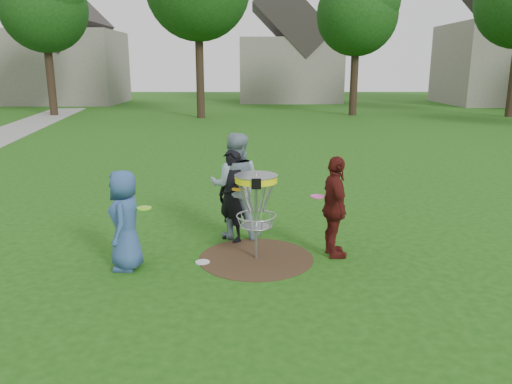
{
  "coord_description": "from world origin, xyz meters",
  "views": [
    {
      "loc": [
        -0.06,
        -7.34,
        2.95
      ],
      "look_at": [
        0.0,
        0.3,
        1.0
      ],
      "focal_mm": 35.0,
      "sensor_mm": 36.0,
      "label": 1
    }
  ],
  "objects_px": {
    "player_black": "(232,196)",
    "disc_golf_basket": "(256,196)",
    "player_grey": "(235,186)",
    "player_blue": "(125,220)",
    "player_maroon": "(335,207)"
  },
  "relations": [
    {
      "from": "player_black",
      "to": "disc_golf_basket",
      "type": "relative_size",
      "value": 1.15
    },
    {
      "from": "player_grey",
      "to": "disc_golf_basket",
      "type": "xyz_separation_m",
      "value": [
        0.35,
        -1.05,
        0.1
      ]
    },
    {
      "from": "player_black",
      "to": "player_grey",
      "type": "xyz_separation_m",
      "value": [
        0.05,
        0.2,
        0.13
      ]
    },
    {
      "from": "player_grey",
      "to": "player_blue",
      "type": "bearing_deg",
      "value": 46.67
    },
    {
      "from": "player_grey",
      "to": "disc_golf_basket",
      "type": "distance_m",
      "value": 1.11
    },
    {
      "from": "player_grey",
      "to": "disc_golf_basket",
      "type": "relative_size",
      "value": 1.34
    },
    {
      "from": "player_blue",
      "to": "disc_golf_basket",
      "type": "xyz_separation_m",
      "value": [
        1.92,
        0.36,
        0.27
      ]
    },
    {
      "from": "player_black",
      "to": "player_blue",
      "type": "bearing_deg",
      "value": -96.18
    },
    {
      "from": "player_blue",
      "to": "player_maroon",
      "type": "distance_m",
      "value": 3.18
    },
    {
      "from": "player_black",
      "to": "player_grey",
      "type": "bearing_deg",
      "value": 121.47
    },
    {
      "from": "player_black",
      "to": "disc_golf_basket",
      "type": "distance_m",
      "value": 0.96
    },
    {
      "from": "disc_golf_basket",
      "to": "player_maroon",
      "type": "bearing_deg",
      "value": 4.54
    },
    {
      "from": "player_blue",
      "to": "player_maroon",
      "type": "relative_size",
      "value": 0.93
    },
    {
      "from": "player_maroon",
      "to": "disc_golf_basket",
      "type": "relative_size",
      "value": 1.17
    },
    {
      "from": "player_blue",
      "to": "player_grey",
      "type": "distance_m",
      "value": 2.12
    }
  ]
}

